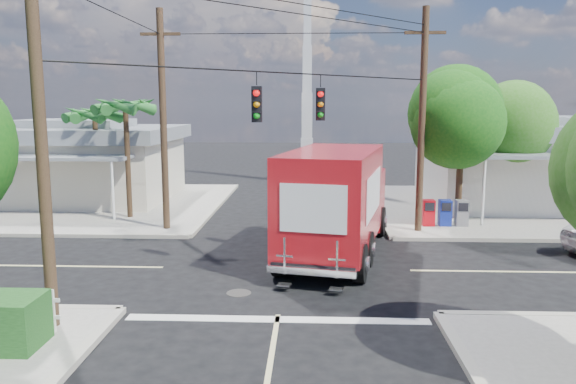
{
  "coord_description": "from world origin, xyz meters",
  "views": [
    {
      "loc": [
        0.82,
        -17.45,
        5.26
      ],
      "look_at": [
        0.0,
        2.0,
        2.2
      ],
      "focal_mm": 35.0,
      "sensor_mm": 36.0,
      "label": 1
    }
  ],
  "objects": [
    {
      "name": "ground",
      "position": [
        0.0,
        0.0,
        0.0
      ],
      "size": [
        120.0,
        120.0,
        0.0
      ],
      "primitive_type": "plane",
      "color": "black",
      "rests_on": "ground"
    },
    {
      "name": "sidewalk_ne",
      "position": [
        10.88,
        10.88,
        0.07
      ],
      "size": [
        14.12,
        14.12,
        0.14
      ],
      "color": "gray",
      "rests_on": "ground"
    },
    {
      "name": "sidewalk_nw",
      "position": [
        -10.88,
        10.88,
        0.07
      ],
      "size": [
        14.12,
        14.12,
        0.14
      ],
      "color": "gray",
      "rests_on": "ground"
    },
    {
      "name": "road_markings",
      "position": [
        0.0,
        -1.47,
        0.01
      ],
      "size": [
        32.0,
        32.0,
        0.01
      ],
      "color": "beige",
      "rests_on": "ground"
    },
    {
      "name": "building_ne",
      "position": [
        12.5,
        11.97,
        2.32
      ],
      "size": [
        11.8,
        10.2,
        4.5
      ],
      "color": "silver",
      "rests_on": "sidewalk_ne"
    },
    {
      "name": "building_nw",
      "position": [
        -12.0,
        12.46,
        2.22
      ],
      "size": [
        10.8,
        10.2,
        4.3
      ],
      "color": "beige",
      "rests_on": "sidewalk_nw"
    },
    {
      "name": "radio_tower",
      "position": [
        0.5,
        20.0,
        5.64
      ],
      "size": [
        0.8,
        0.8,
        17.0
      ],
      "color": "silver",
      "rests_on": "ground"
    },
    {
      "name": "tree_ne_front",
      "position": [
        7.21,
        6.76,
        4.77
      ],
      "size": [
        4.21,
        4.14,
        6.66
      ],
      "color": "#422D1C",
      "rests_on": "sidewalk_ne"
    },
    {
      "name": "tree_ne_back",
      "position": [
        9.81,
        8.96,
        4.19
      ],
      "size": [
        3.77,
        3.66,
        5.82
      ],
      "color": "#422D1C",
      "rests_on": "sidewalk_ne"
    },
    {
      "name": "palm_nw_front",
      "position": [
        -7.5,
        7.5,
        5.04
      ],
      "size": [
        3.01,
        3.08,
        5.59
      ],
      "color": "#422D1C",
      "rests_on": "sidewalk_nw"
    },
    {
      "name": "palm_nw_back",
      "position": [
        -9.5,
        9.0,
        4.67
      ],
      "size": [
        3.01,
        3.08,
        5.19
      ],
      "color": "#422D1C",
      "rests_on": "sidewalk_nw"
    },
    {
      "name": "utility_poles",
      "position": [
        -1.58,
        1.6,
        4.67
      ],
      "size": [
        12.0,
        10.68,
        9.0
      ],
      "color": "#473321",
      "rests_on": "ground"
    },
    {
      "name": "vending_boxes",
      "position": [
        6.5,
        6.2,
        0.69
      ],
      "size": [
        1.9,
        0.5,
        1.1
      ],
      "color": "red",
      "rests_on": "sidewalk_ne"
    },
    {
      "name": "delivery_truck",
      "position": [
        1.71,
        1.84,
        1.9
      ],
      "size": [
        4.35,
        9.0,
        3.75
      ],
      "color": "black",
      "rests_on": "ground"
    }
  ]
}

